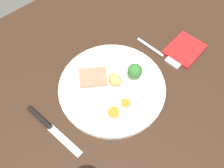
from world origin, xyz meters
The scene contains 10 objects.
dining_table centered at (0.00, 0.00, 1.80)cm, with size 120.00×84.00×3.60cm, color #382316.
dinner_plate centered at (-3.50, 1.97, 4.30)cm, with size 28.57×28.57×1.40cm, color white.
meat_slice_main centered at (-1.37, -3.31, 5.40)cm, with size 7.37×5.89×0.80cm, color tan.
roast_potato_left centered at (-4.65, 1.80, 6.77)cm, with size 3.89×3.11×3.54cm, color #D8B260.
carrot_coin_front centered at (-2.69, 8.12, 5.20)cm, with size 2.48×2.48×0.41cm, color orange.
carrot_coin_back centered at (1.36, 8.07, 5.28)cm, with size 2.93×2.93×0.55cm, color orange.
broccoli_floret centered at (-9.70, 3.95, 8.08)cm, with size 3.87×3.87×5.21cm.
fork centered at (-21.70, 2.37, 3.99)cm, with size 2.91×15.32×0.90cm.
knife centered at (15.38, -0.22, 4.05)cm, with size 3.96×18.52×1.20cm.
folded_napkin centered at (-28.53, 6.30, 4.00)cm, with size 11.00×9.00×0.80cm, color red.
Camera 1 is at (18.62, 27.07, 61.24)cm, focal length 39.56 mm.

